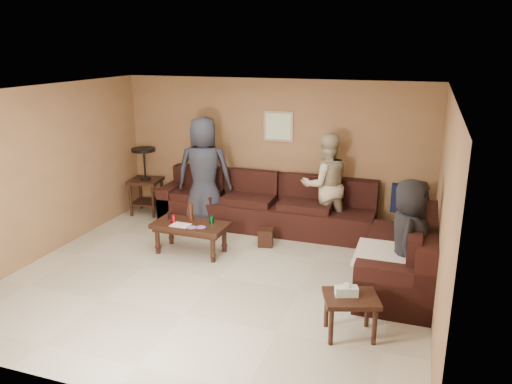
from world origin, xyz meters
TOP-DOWN VIEW (x-y plane):
  - room at (0.00, 0.00)m, footprint 5.60×5.50m
  - sectional_sofa at (0.81, 1.52)m, footprint 4.65×2.90m
  - coffee_table at (-0.73, 0.66)m, footprint 1.14×0.59m
  - end_table_left at (-2.32, 2.06)m, footprint 0.61×0.61m
  - side_table_right at (1.89, -0.83)m, footprint 0.69×0.63m
  - waste_bin at (0.26, 1.28)m, footprint 0.28×0.28m
  - wall_art at (0.10, 2.48)m, footprint 0.52×0.04m
  - person_left at (-1.02, 1.82)m, footprint 1.05×0.82m
  - person_middle at (1.03, 2.07)m, footprint 1.04×0.96m
  - person_right at (2.41, 0.25)m, footprint 0.54×0.78m

SIDE VIEW (x-z plane):
  - waste_bin at x=0.26m, z-range 0.00..0.28m
  - sectional_sofa at x=0.81m, z-range -0.16..0.81m
  - coffee_table at x=-0.73m, z-range 0.02..0.77m
  - side_table_right at x=1.89m, z-range 0.10..0.72m
  - end_table_left at x=-2.32m, z-range 0.03..1.27m
  - person_right at x=2.41m, z-range 0.00..1.54m
  - person_middle at x=1.03m, z-range 0.00..1.70m
  - person_left at x=-1.02m, z-range 0.00..1.91m
  - room at x=0.00m, z-range 0.41..2.91m
  - wall_art at x=0.10m, z-range 1.44..1.96m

